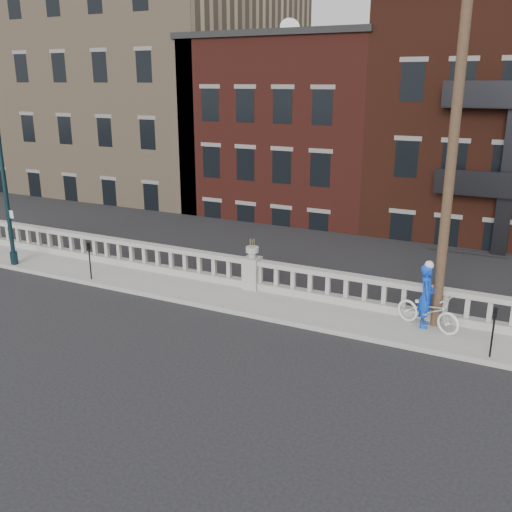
% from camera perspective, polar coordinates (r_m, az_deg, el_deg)
% --- Properties ---
extents(ground, '(120.00, 120.00, 0.00)m').
position_cam_1_polar(ground, '(16.61, -6.66, -7.89)').
color(ground, black).
rests_on(ground, ground).
extents(sidewalk, '(32.00, 2.20, 0.15)m').
position_cam_1_polar(sidewalk, '(18.94, -1.68, -4.30)').
color(sidewalk, gray).
rests_on(sidewalk, ground).
extents(balustrade, '(28.00, 0.34, 1.03)m').
position_cam_1_polar(balustrade, '(19.53, -0.37, -1.85)').
color(balustrade, gray).
rests_on(balustrade, sidewalk).
extents(planter_pedestal, '(0.55, 0.55, 1.76)m').
position_cam_1_polar(planter_pedestal, '(19.47, -0.37, -1.32)').
color(planter_pedestal, gray).
rests_on(planter_pedestal, sidewalk).
extents(lower_level, '(80.00, 44.00, 20.80)m').
position_cam_1_polar(lower_level, '(36.65, 14.40, 9.76)').
color(lower_level, '#605E59').
rests_on(lower_level, ground).
extents(utility_pole, '(1.60, 0.28, 10.00)m').
position_cam_1_polar(utility_pole, '(16.33, 19.06, 10.04)').
color(utility_pole, '#422D1E').
rests_on(utility_pole, sidewalk).
extents(streetlight_pole, '(0.40, 0.28, 5.20)m').
position_cam_1_polar(streetlight_pole, '(23.63, -23.54, 4.03)').
color(streetlight_pole, '#10262C').
rests_on(streetlight_pole, sidewalk).
extents(parking_meter_b, '(0.10, 0.09, 1.36)m').
position_cam_1_polar(parking_meter_b, '(21.15, -16.31, -0.06)').
color(parking_meter_b, black).
rests_on(parking_meter_b, sidewalk).
extents(parking_meter_c, '(0.10, 0.09, 1.36)m').
position_cam_1_polar(parking_meter_c, '(15.82, 22.66, -6.54)').
color(parking_meter_c, black).
rests_on(parking_meter_c, sidewalk).
extents(bicycle, '(2.09, 1.32, 1.04)m').
position_cam_1_polar(bicycle, '(17.16, 16.83, -5.27)').
color(bicycle, white).
rests_on(bicycle, sidewalk).
extents(cyclist, '(0.55, 0.75, 1.88)m').
position_cam_1_polar(cyclist, '(17.09, 16.67, -3.82)').
color(cyclist, blue).
rests_on(cyclist, sidewalk).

